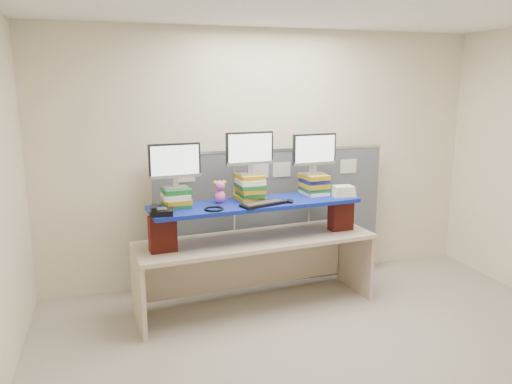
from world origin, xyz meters
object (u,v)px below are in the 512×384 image
object	(u,v)px
keyboard	(264,204)
desk_phone	(161,211)
blue_board	(256,204)
desk	(256,252)
monitor_right	(314,151)
monitor_left	(175,163)
monitor_center	(250,151)

from	to	relation	value
keyboard	desk_phone	bearing A→B (deg)	165.88
keyboard	blue_board	bearing A→B (deg)	85.09
desk	blue_board	world-z (taller)	blue_board
desk	keyboard	size ratio (longest dim) A/B	4.97
keyboard	monitor_right	bearing A→B (deg)	7.84
blue_board	monitor_right	distance (m)	0.84
desk_phone	blue_board	bearing A→B (deg)	19.25
desk	keyboard	bearing A→B (deg)	-81.35
desk	monitor_left	distance (m)	1.20
blue_board	monitor_right	world-z (taller)	monitor_right
blue_board	desk_phone	bearing A→B (deg)	-171.97
blue_board	monitor_right	bearing A→B (deg)	9.71
blue_board	monitor_center	world-z (taller)	monitor_center
blue_board	monitor_center	size ratio (longest dim) A/B	4.26
monitor_left	monitor_center	distance (m)	0.74
monitor_right	desk_phone	size ratio (longest dim) A/B	2.25
monitor_center	keyboard	xyz separation A→B (m)	(0.07, -0.26, -0.48)
blue_board	desk	bearing A→B (deg)	98.65
monitor_left	desk_phone	xyz separation A→B (m)	(-0.17, -0.27, -0.38)
desk	monitor_left	size ratio (longest dim) A/B	5.02
desk	monitor_right	xyz separation A→B (m)	(0.68, 0.18, 0.96)
monitor_right	keyboard	world-z (taller)	monitor_right
monitor_center	monitor_right	bearing A→B (deg)	0.00
monitor_center	desk_phone	distance (m)	1.07
monitor_center	desk_phone	size ratio (longest dim) A/B	2.25
blue_board	keyboard	bearing A→B (deg)	-81.35
desk_phone	desk	bearing A→B (deg)	19.25
monitor_left	desk_phone	size ratio (longest dim) A/B	2.25
blue_board	keyboard	xyz separation A→B (m)	(0.04, -0.14, 0.03)
monitor_right	monitor_left	bearing A→B (deg)	-180.00
desk	monitor_right	distance (m)	1.19
monitor_center	desk_phone	xyz separation A→B (m)	(-0.91, -0.34, -0.46)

